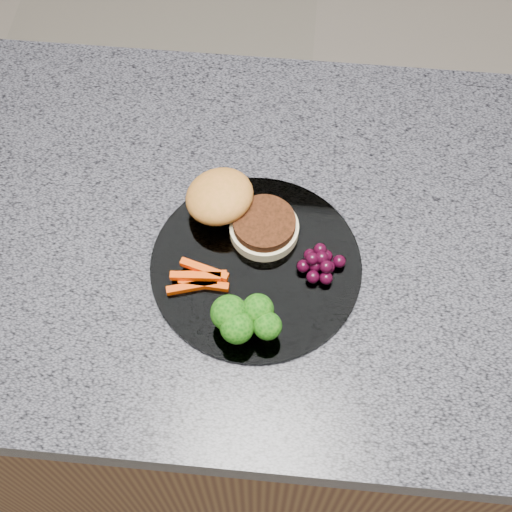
{
  "coord_description": "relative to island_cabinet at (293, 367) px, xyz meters",
  "views": [
    {
      "loc": [
        -0.02,
        -0.47,
        1.67
      ],
      "look_at": [
        -0.06,
        -0.05,
        0.93
      ],
      "focal_mm": 50.0,
      "sensor_mm": 36.0,
      "label": 1
    }
  ],
  "objects": [
    {
      "name": "island_cabinet",
      "position": [
        0.0,
        0.0,
        0.0
      ],
      "size": [
        1.2,
        0.6,
        0.86
      ],
      "primitive_type": "cube",
      "color": "brown",
      "rests_on": "ground"
    },
    {
      "name": "broccoli",
      "position": [
        -0.07,
        -0.14,
        0.51
      ],
      "size": [
        0.08,
        0.06,
        0.05
      ],
      "rotation": [
        0.0,
        0.0,
        0.05
      ],
      "color": "#547F2E",
      "rests_on": "plate"
    },
    {
      "name": "plate",
      "position": [
        -0.06,
        -0.05,
        0.47
      ],
      "size": [
        0.26,
        0.26,
        0.01
      ],
      "primitive_type": "cylinder",
      "color": "white",
      "rests_on": "countertop"
    },
    {
      "name": "carrot_sticks",
      "position": [
        -0.13,
        -0.08,
        0.48
      ],
      "size": [
        0.08,
        0.05,
        0.02
      ],
      "rotation": [
        0.0,
        0.0,
        -0.19
      ],
      "color": "#D73D03",
      "rests_on": "plate"
    },
    {
      "name": "grape_bunch",
      "position": [
        0.01,
        -0.05,
        0.49
      ],
      "size": [
        0.06,
        0.05,
        0.03
      ],
      "rotation": [
        0.0,
        0.0,
        -0.24
      ],
      "color": "black",
      "rests_on": "plate"
    },
    {
      "name": "countertop",
      "position": [
        0.0,
        0.0,
        0.45
      ],
      "size": [
        1.2,
        0.6,
        0.04
      ],
      "primitive_type": "cube",
      "color": "#51515C",
      "rests_on": "island_cabinet"
    },
    {
      "name": "burger",
      "position": [
        -0.1,
        0.01,
        0.5
      ],
      "size": [
        0.17,
        0.14,
        0.05
      ],
      "rotation": [
        0.0,
        0.0,
        -0.41
      ],
      "color": "beige",
      "rests_on": "plate"
    }
  ]
}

